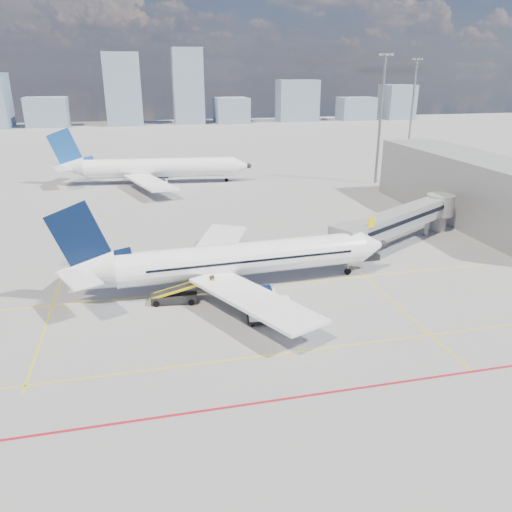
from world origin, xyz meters
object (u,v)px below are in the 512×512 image
Objects in this scene: second_aircraft at (152,168)px; ramp_worker at (295,314)px; main_aircraft at (232,260)px; baggage_tug at (274,312)px; cargo_dolly at (269,310)px; belt_loader at (176,296)px.

ramp_worker is (10.67, -65.96, -2.24)m from second_aircraft.
main_aircraft reaches higher than baggage_tug.
cargo_dolly is at bearing 89.29° from ramp_worker.
cargo_dolly is at bearing -76.46° from second_aircraft.
ramp_worker is (4.25, -9.32, -2.25)m from main_aircraft.
belt_loader is (-8.24, 6.19, -0.55)m from cargo_dolly.
cargo_dolly is (-0.54, -0.34, 0.46)m from baggage_tug.
belt_loader is (-6.26, -2.31, -2.53)m from main_aircraft.
cargo_dolly is 2.42m from ramp_worker.
second_aircraft is at bearing 97.73° from belt_loader.
main_aircraft is at bearing 111.11° from cargo_dolly.
cargo_dolly reaches higher than baggage_tug.
main_aircraft is at bearing 43.58° from ramp_worker.
second_aircraft is (-6.43, 56.65, -0.00)m from main_aircraft.
main_aircraft is 8.88m from baggage_tug.
baggage_tug is at bearing 40.19° from cargo_dolly.
ramp_worker is at bearing -54.98° from baggage_tug.
baggage_tug is 2.09m from ramp_worker.
second_aircraft is 66.86m from ramp_worker.
cargo_dolly reaches higher than ramp_worker.
main_aircraft reaches higher than cargo_dolly.
main_aircraft is 13.63× the size of baggage_tug.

